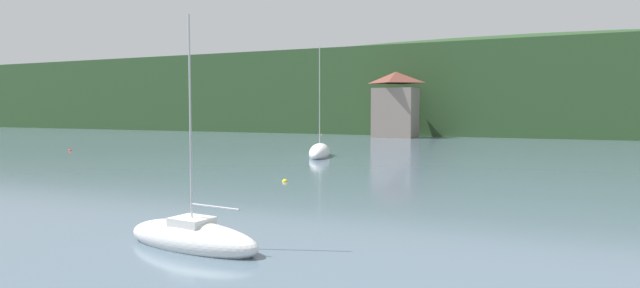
% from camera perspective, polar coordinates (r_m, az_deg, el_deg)
% --- Properties ---
extents(wooded_hillside, '(352.00, 46.85, 29.76)m').
position_cam_1_polar(wooded_hillside, '(118.22, 19.11, 4.55)').
color(wooded_hillside, '#2D4C28').
rests_on(wooded_hillside, ground_plane).
extents(shore_building_west, '(7.00, 5.63, 10.74)m').
position_cam_1_polar(shore_building_west, '(89.79, 7.96, 4.03)').
color(shore_building_west, gray).
rests_on(shore_building_west, ground_plane).
extents(sailboat_far_0, '(4.20, 7.51, 11.21)m').
position_cam_1_polar(sailboat_far_0, '(52.77, -0.04, -0.89)').
color(sailboat_far_0, white).
rests_on(sailboat_far_0, ground_plane).
extents(sailboat_near_5, '(5.65, 2.21, 8.09)m').
position_cam_1_polar(sailboat_near_5, '(18.90, -13.32, -9.63)').
color(sailboat_near_5, white).
rests_on(sailboat_near_5, ground_plane).
extents(mooring_buoy_near, '(0.37, 0.37, 0.37)m').
position_cam_1_polar(mooring_buoy_near, '(34.70, -3.72, -4.00)').
color(mooring_buoy_near, yellow).
rests_on(mooring_buoy_near, ground_plane).
extents(mooring_buoy_mid, '(0.37, 0.37, 0.37)m').
position_cam_1_polar(mooring_buoy_mid, '(66.40, -24.84, -0.65)').
color(mooring_buoy_mid, red).
rests_on(mooring_buoy_mid, ground_plane).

